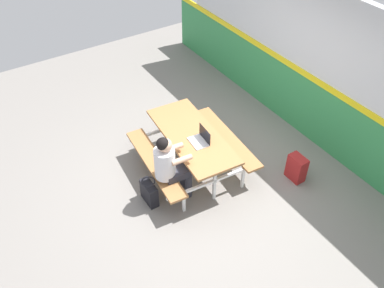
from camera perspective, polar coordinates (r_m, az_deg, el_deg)
ground_plane at (r=6.57m, az=0.94°, el=-4.64°), size 10.00×10.00×0.02m
accent_backdrop at (r=7.01m, az=16.63°, el=9.91°), size 8.00×0.14×2.60m
picnic_table_main at (r=6.28m, az=0.00°, el=0.16°), size 1.83×1.69×0.74m
student_nearer at (r=5.76m, az=-3.12°, el=-2.77°), size 0.38×0.53×1.21m
laptop_silver at (r=6.02m, az=1.22°, el=0.66°), size 0.34×0.25×0.22m
backpack_dark at (r=6.60m, az=14.47°, el=-3.28°), size 0.30×0.22×0.44m
tote_bag_bright at (r=6.10m, az=-6.01°, el=-6.75°), size 0.34×0.21×0.43m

